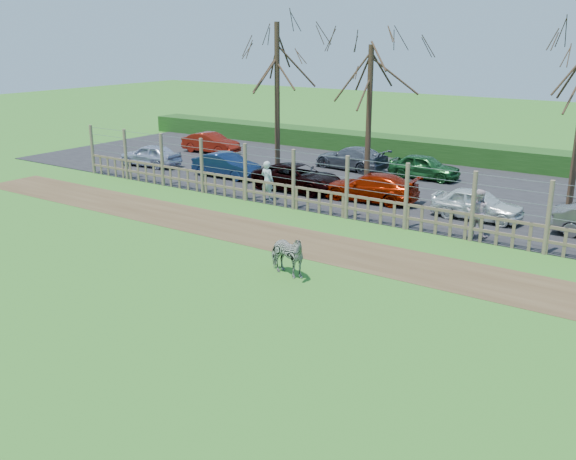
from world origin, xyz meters
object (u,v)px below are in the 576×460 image
Objects in this scene: zebra at (286,255)px; car_0 at (150,155)px; car_1 at (227,165)px; visitor_a at (267,181)px; car_3 at (371,187)px; car_2 at (298,177)px; car_4 at (477,204)px; visitor_b at (478,213)px; tree_left at (277,63)px; car_10 at (424,167)px; car_7 at (211,143)px; car_9 at (351,158)px; tree_mid at (370,82)px.

car_0 is at bearing 70.71° from zebra.
car_0 is at bearing 92.00° from car_1.
car_3 is at bearing -144.49° from visitor_a.
car_3 is at bearing -87.64° from car_2.
zebra is 0.44× the size of car_4.
car_1 is (-13.64, 2.54, -0.26)m from visitor_b.
car_2 is 1.23× the size of car_4.
visitor_a is 4.48m from car_3.
car_3 is at bearing 86.43° from car_4.
car_3 and car_4 have the same top height.
tree_left is 9.00m from car_0.
car_2 is (0.09, 2.27, -0.26)m from visitor_a.
visitor_b is at bearing -146.06° from car_10.
car_3 is (-5.46, 2.39, -0.26)m from visitor_b.
car_9 is at bearing -89.00° from car_7.
visitor_b reaches higher than zebra.
car_7 is (-7.27, 3.28, -4.98)m from tree_left.
zebra is 0.43× the size of car_1.
zebra reaches higher than car_4.
zebra is 7.77m from visitor_b.
car_4 is at bearing -141.15° from car_10.
tree_mid is 8.22m from car_1.
tree_left is at bearing 79.42° from car_4.
car_9 is (2.09, 3.83, -4.98)m from tree_left.
tree_left is 1.15× the size of tree_mid.
car_9 is at bearing -148.87° from car_3.
car_3 is at bearing -112.43° from car_7.
car_7 is at bearing -115.21° from car_3.
visitor_a reaches higher than car_10.
zebra is 17.97m from car_0.
zebra is at bearing 132.08° from visitor_a.
visitor_b is (11.53, -3.98, -4.71)m from tree_left.
tree_mid is 1.87× the size of car_1.
visitor_a is (-2.17, -5.04, -3.96)m from tree_mid.
car_4 is at bearing -90.57° from car_2.
car_7 is (-5.16, 4.72, 0.00)m from car_1.
car_0 is (-15.38, 9.30, -0.02)m from zebra.
car_0 is at bearing -11.72° from visitor_a.
tree_mid reaches higher than car_1.
car_4 is at bearing 63.86° from car_9.
car_2 is at bearing -94.30° from car_1.
car_7 is 0.88× the size of car_9.
car_1 is at bearing 86.47° from car_0.
tree_left is 4.57× the size of visitor_a.
visitor_b is 0.42× the size of car_3.
tree_mid is 12.82m from car_0.
visitor_b is at bearing 57.10° from car_9.
car_0 is at bearing 111.83° from car_10.
car_2 is (2.41, -1.77, -4.98)m from tree_left.
tree_mid is at bearing 47.13° from car_9.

